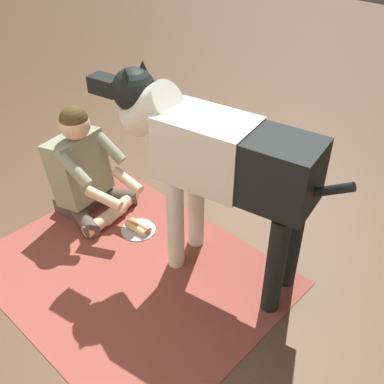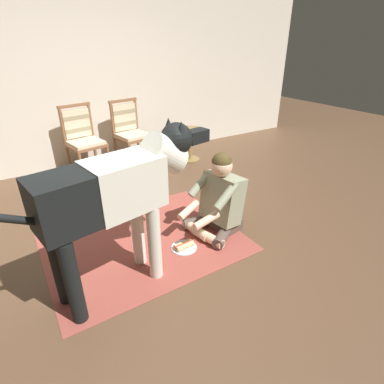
{
  "view_description": "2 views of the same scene",
  "coord_description": "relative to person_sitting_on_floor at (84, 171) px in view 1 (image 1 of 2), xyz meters",
  "views": [
    {
      "loc": [
        -1.65,
        1.32,
        2.14
      ],
      "look_at": [
        0.01,
        -0.45,
        0.37
      ],
      "focal_mm": 42.41,
      "sensor_mm": 36.0,
      "label": 1
    },
    {
      "loc": [
        -0.86,
        -2.24,
        1.79
      ],
      "look_at": [
        0.42,
        -0.19,
        0.56
      ],
      "focal_mm": 28.37,
      "sensor_mm": 36.0,
      "label": 2
    }
  ],
  "objects": [
    {
      "name": "area_rug",
      "position": [
        -0.73,
        0.22,
        -0.34
      ],
      "size": [
        1.82,
        1.45,
        0.01
      ],
      "primitive_type": "cube",
      "color": "#96453A",
      "rests_on": "ground"
    },
    {
      "name": "ground_plane",
      "position": [
        -0.77,
        0.13,
        -0.35
      ],
      "size": [
        15.14,
        15.14,
        0.0
      ],
      "primitive_type": "plane",
      "color": "brown"
    },
    {
      "name": "large_dog",
      "position": [
        -1.06,
        -0.19,
        0.47
      ],
      "size": [
        1.61,
        0.49,
        1.24
      ],
      "color": "silver",
      "rests_on": "ground"
    },
    {
      "name": "person_sitting_on_floor",
      "position": [
        0.0,
        0.0,
        0.0
      ],
      "size": [
        0.68,
        0.57,
        0.85
      ],
      "color": "brown",
      "rests_on": "ground"
    },
    {
      "name": "hot_dog_on_plate",
      "position": [
        -0.45,
        -0.08,
        -0.32
      ],
      "size": [
        0.25,
        0.25,
        0.06
      ],
      "color": "silver",
      "rests_on": "ground"
    }
  ]
}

